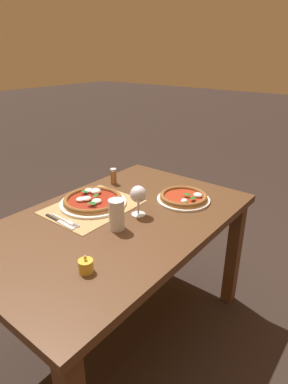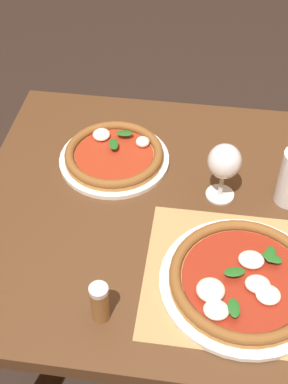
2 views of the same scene
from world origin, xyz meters
The scene contains 11 objects.
ground_plane centered at (0.00, 0.00, 0.00)m, with size 24.00×24.00×0.00m, color black.
dining_table centered at (0.00, 0.00, 0.64)m, with size 1.37×0.87×0.74m.
paper_placemat centered at (-0.01, -0.18, 0.74)m, with size 0.46×0.36×0.00m, color #A88451.
pizza_near centered at (-0.03, -0.20, 0.76)m, with size 0.35×0.35×0.05m.
pizza_far centered at (-0.37, 0.15, 0.76)m, with size 0.29×0.29×0.05m.
wine_glass centered at (-0.09, 0.06, 0.85)m, with size 0.08×0.08×0.16m.
pint_glass centered at (0.07, 0.07, 0.81)m, with size 0.07×0.07×0.15m.
fork centered at (0.18, -0.17, 0.75)m, with size 0.02×0.20×0.00m.
knife centered at (0.20, -0.18, 0.75)m, with size 0.03×0.22×0.01m.
votive_candle centered at (0.38, 0.19, 0.76)m, with size 0.06×0.06×0.07m.
pepper_shaker centered at (-0.31, -0.31, 0.79)m, with size 0.04×0.04×0.10m.
Camera 1 is at (1.00, 0.96, 1.49)m, focal length 30.00 mm.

